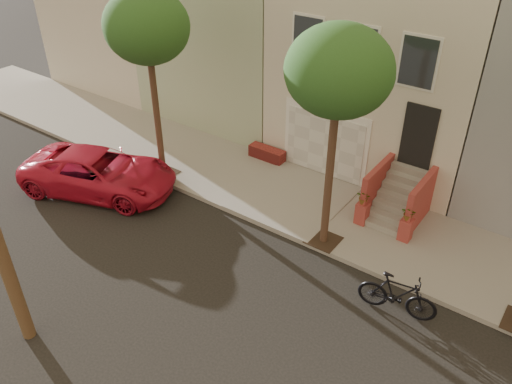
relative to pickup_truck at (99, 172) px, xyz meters
The scene contains 7 objects.
ground 6.91m from the pickup_truck, 17.12° to the right, with size 90.00×90.00×0.00m, color black.
sidewalk 7.39m from the pickup_truck, 26.84° to the left, with size 40.00×3.70×0.15m, color gray.
house_row 11.65m from the pickup_truck, 54.35° to the left, with size 33.10×11.70×7.00m.
tree_left 5.03m from the pickup_truck, 60.25° to the left, with size 2.70×2.57×6.30m.
tree_mid 9.03m from the pickup_truck, 13.91° to the left, with size 2.70×2.57×6.30m.
pickup_truck is the anchor object (origin of this frame).
motorcycle 10.37m from the pickup_truck, ahead, with size 0.55×1.96×1.18m, color black.
Camera 1 is at (6.29, -6.82, 9.61)m, focal length 36.01 mm.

